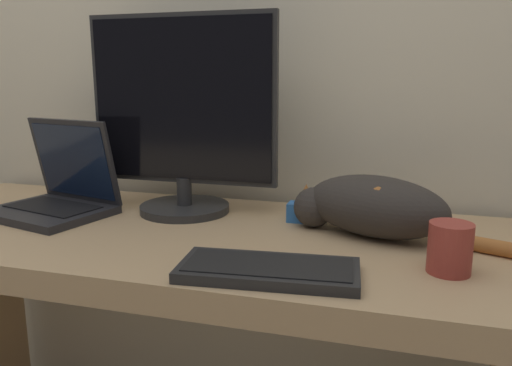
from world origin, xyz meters
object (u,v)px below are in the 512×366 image
Objects in this scene: laptop at (57,195)px; coffee_mug at (450,248)px; external_keyboard at (268,270)px; monitor at (182,119)px; cat at (371,205)px.

coffee_mug is (0.97, -0.16, -0.00)m from laptop.
laptop is 0.70m from external_keyboard.
external_keyboard is at bearing -161.53° from coffee_mug.
external_keyboard is at bearing -48.27° from monitor.
monitor is at bearing 157.84° from coffee_mug.
coffee_mug is (0.32, 0.11, 0.04)m from external_keyboard.
monitor is 1.51× the size of external_keyboard.
cat is at bearing 128.92° from coffee_mug.
coffee_mug is at bearing 4.78° from laptop.
laptop is at bearing 170.87° from coffee_mug.
cat is 5.39× the size of coffee_mug.
monitor is at bearing 126.34° from external_keyboard.
external_keyboard is (0.65, -0.26, -0.04)m from laptop.
coffee_mug is at bearing -22.16° from monitor.
monitor is at bearing -167.85° from cat.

